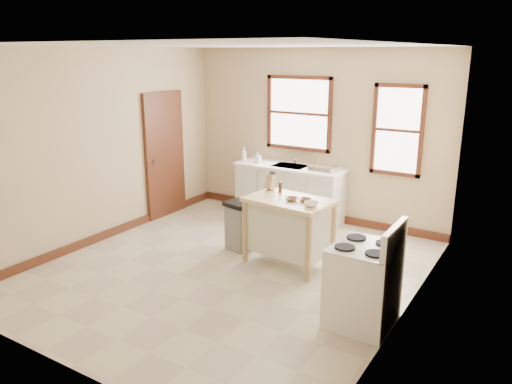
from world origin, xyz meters
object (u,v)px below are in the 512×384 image
(kitchen_island, at_px, (289,232))
(bowl_c, at_px, (311,204))
(gas_stove, at_px, (364,273))
(soap_bottle_a, at_px, (244,154))
(dish_rack, at_px, (323,168))
(bowl_a, at_px, (292,199))
(pepper_grinder, at_px, (280,187))
(soap_bottle_b, at_px, (258,157))
(knife_block, at_px, (270,183))
(trash_bin, at_px, (239,226))
(bowl_b, at_px, (305,200))

(kitchen_island, distance_m, bowl_c, 0.63)
(gas_stove, bearing_deg, soap_bottle_a, 141.14)
(dish_rack, height_order, bowl_a, dish_rack)
(soap_bottle_a, height_order, dish_rack, soap_bottle_a)
(pepper_grinder, height_order, gas_stove, gas_stove)
(soap_bottle_b, relative_size, knife_block, 0.93)
(soap_bottle_b, bearing_deg, dish_rack, -3.31)
(pepper_grinder, bearing_deg, knife_block, 161.46)
(soap_bottle_b, height_order, pepper_grinder, soap_bottle_b)
(kitchen_island, xyz_separation_m, bowl_a, (0.06, -0.05, 0.47))
(soap_bottle_a, bearing_deg, trash_bin, -81.47)
(soap_bottle_a, xyz_separation_m, knife_block, (1.27, -1.28, -0.05))
(bowl_a, bearing_deg, soap_bottle_a, 137.98)
(bowl_a, height_order, bowl_b, same)
(pepper_grinder, distance_m, bowl_b, 0.51)
(dish_rack, bearing_deg, soap_bottle_b, 174.28)
(kitchen_island, distance_m, trash_bin, 0.83)
(knife_block, bearing_deg, bowl_c, -20.63)
(dish_rack, xyz_separation_m, kitchen_island, (0.25, -1.57, -0.52))
(kitchen_island, bearing_deg, trash_bin, -177.95)
(knife_block, distance_m, bowl_a, 0.59)
(dish_rack, distance_m, pepper_grinder, 1.38)
(soap_bottle_a, relative_size, gas_stove, 0.22)
(soap_bottle_b, relative_size, dish_rack, 0.46)
(soap_bottle_a, distance_m, knife_block, 1.80)
(soap_bottle_a, xyz_separation_m, trash_bin, (0.88, -1.48, -0.69))
(bowl_c, height_order, gas_stove, gas_stove)
(soap_bottle_a, height_order, soap_bottle_b, soap_bottle_a)
(soap_bottle_a, relative_size, soap_bottle_b, 1.32)
(dish_rack, height_order, knife_block, knife_block)
(kitchen_island, distance_m, pepper_grinder, 0.61)
(trash_bin, bearing_deg, bowl_b, 9.40)
(bowl_b, bearing_deg, trash_bin, 176.52)
(knife_block, bearing_deg, soap_bottle_b, 133.24)
(dish_rack, height_order, kitchen_island, dish_rack)
(dish_rack, distance_m, knife_block, 1.32)
(soap_bottle_b, height_order, dish_rack, soap_bottle_b)
(soap_bottle_b, bearing_deg, pepper_grinder, -53.37)
(knife_block, relative_size, trash_bin, 0.28)
(knife_block, height_order, bowl_c, knife_block)
(soap_bottle_a, xyz_separation_m, gas_stove, (3.07, -2.47, -0.48))
(bowl_c, bearing_deg, kitchen_island, 159.74)
(soap_bottle_b, distance_m, pepper_grinder, 1.79)
(dish_rack, height_order, trash_bin, dish_rack)
(dish_rack, relative_size, bowl_c, 2.26)
(knife_block, xyz_separation_m, bowl_c, (0.81, -0.40, -0.07))
(dish_rack, height_order, bowl_b, dish_rack)
(knife_block, bearing_deg, dish_rack, 87.60)
(kitchen_island, xyz_separation_m, bowl_b, (0.23, -0.00, 0.47))
(pepper_grinder, bearing_deg, bowl_a, -39.32)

